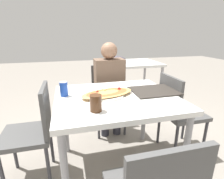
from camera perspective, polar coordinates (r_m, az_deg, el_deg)
ground_plane at (r=1.90m, az=1.22°, el=-24.01°), size 14.00×14.00×0.00m
dining_table at (r=1.53m, az=1.39°, el=-5.06°), size 1.03×0.88×0.75m
chair_far_seated at (r=2.31m, az=-1.45°, el=-1.47°), size 0.40×0.40×0.86m
chair_side_left at (r=1.65m, az=-24.22°, el=-11.63°), size 0.40×0.40×0.86m
chair_side_right at (r=1.98m, az=20.71°, el=-6.23°), size 0.40×0.40×0.86m
person_seated at (r=2.15m, az=-0.81°, el=2.21°), size 0.35×0.24×1.17m
pizza_main at (r=1.51m, az=-1.53°, el=-1.28°), size 0.51×0.34×0.05m
soda_can at (r=1.54m, az=-15.45°, el=0.16°), size 0.07×0.07×0.12m
drink_glass at (r=1.21m, az=-5.31°, el=-4.44°), size 0.08×0.08×0.12m
serving_tray at (r=1.66m, az=13.46°, el=-0.40°), size 0.41×0.33×0.01m
background_table at (r=3.23m, az=4.68°, el=7.82°), size 1.10×0.80×0.87m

